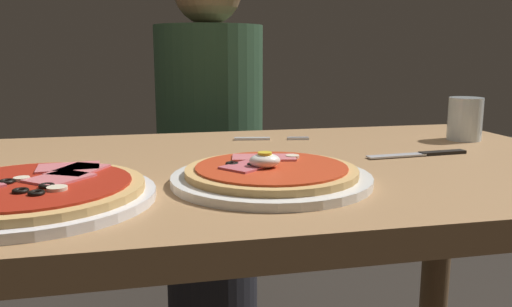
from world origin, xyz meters
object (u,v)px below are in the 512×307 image
at_px(fork, 266,139).
at_px(diner_person, 211,165).
at_px(water_glass_near, 465,122).
at_px(pizza_foreground, 271,175).
at_px(dining_table, 241,232).
at_px(knife, 424,154).
at_px(pizza_across_left, 31,193).

distance_m(fork, diner_person, 0.54).
bearing_deg(water_glass_near, diner_person, 127.12).
height_order(pizza_foreground, fork, pizza_foreground).
xyz_separation_m(pizza_foreground, water_glass_near, (0.49, 0.27, 0.03)).
bearing_deg(diner_person, fork, 95.64).
bearing_deg(dining_table, fork, 66.74).
height_order(fork, knife, knife).
xyz_separation_m(pizza_foreground, fork, (0.08, 0.36, -0.01)).
xyz_separation_m(pizza_foreground, knife, (0.32, 0.13, -0.01)).
relative_size(fork, diner_person, 0.13).
bearing_deg(dining_table, water_glass_near, 14.64).
xyz_separation_m(dining_table, water_glass_near, (0.50, 0.13, 0.16)).
bearing_deg(fork, water_glass_near, -12.72).
bearing_deg(knife, diner_person, 111.36).
height_order(dining_table, pizza_foreground, pizza_foreground).
xyz_separation_m(dining_table, pizza_foreground, (0.02, -0.14, 0.13)).
bearing_deg(knife, water_glass_near, 38.47).
xyz_separation_m(pizza_foreground, pizza_across_left, (-0.31, -0.03, 0.00)).
relative_size(pizza_across_left, water_glass_near, 3.40).
xyz_separation_m(water_glass_near, diner_person, (-0.46, 0.60, -0.20)).
bearing_deg(water_glass_near, pizza_across_left, -159.54).
bearing_deg(knife, pizza_foreground, -157.02).
bearing_deg(diner_person, dining_table, 86.48).
bearing_deg(pizza_across_left, knife, 14.59).
distance_m(water_glass_near, knife, 0.22).
height_order(fork, diner_person, diner_person).
relative_size(dining_table, fork, 7.90).
relative_size(dining_table, diner_person, 1.06).
bearing_deg(knife, dining_table, 179.53).
bearing_deg(fork, dining_table, -113.26).
height_order(dining_table, fork, fork).
height_order(pizza_foreground, diner_person, diner_person).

